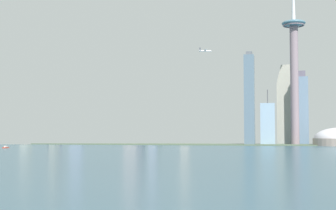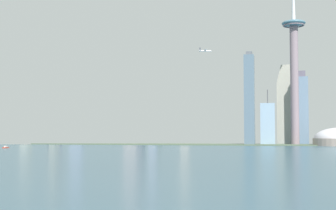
{
  "view_description": "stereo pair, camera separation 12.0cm",
  "coord_description": "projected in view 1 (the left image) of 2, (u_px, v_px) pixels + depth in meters",
  "views": [
    {
      "loc": [
        200.66,
        -472.49,
        21.98
      ],
      "look_at": [
        -19.89,
        453.74,
        77.01
      ],
      "focal_mm": 52.86,
      "sensor_mm": 36.0,
      "label": 1
    },
    {
      "loc": [
        200.77,
        -472.46,
        21.98
      ],
      "look_at": [
        -19.89,
        453.74,
        77.01
      ],
      "focal_mm": 52.86,
      "sensor_mm": 36.0,
      "label": 2
    }
  ],
  "objects": [
    {
      "name": "skyscraper_10",
      "position": [
        268.0,
        124.0,
        939.4
      ],
      "size": [
        26.84,
        26.65,
        105.94
      ],
      "color": "#91ACC5",
      "rests_on": "ground"
    },
    {
      "name": "boat_2",
      "position": [
        6.0,
        147.0,
        745.48
      ],
      "size": [
        5.43,
        14.88,
        3.45
      ],
      "rotation": [
        0.0,
        0.0,
        1.66
      ],
      "color": "red",
      "rests_on": "ground"
    },
    {
      "name": "skyscraper_9",
      "position": [
        153.0,
        105.0,
        1042.72
      ],
      "size": [
        14.52,
        18.76,
        183.62
      ],
      "color": "#ACA8C4",
      "rests_on": "ground"
    },
    {
      "name": "skyscraper_3",
      "position": [
        156.0,
        132.0,
        1077.03
      ],
      "size": [
        21.17,
        14.58,
        55.14
      ],
      "color": "slate",
      "rests_on": "ground"
    },
    {
      "name": "waterfront_pier",
      "position": [
        180.0,
        144.0,
        961.2
      ],
      "size": [
        780.3,
        64.12,
        2.18
      ],
      "primitive_type": "cube",
      "color": "#54664E",
      "rests_on": "ground"
    },
    {
      "name": "skyscraper_7",
      "position": [
        302.0,
        110.0,
        962.78
      ],
      "size": [
        23.58,
        22.65,
        144.35
      ],
      "color": "slate",
      "rests_on": "ground"
    },
    {
      "name": "ground_plane",
      "position": [
        84.0,
        155.0,
        504.0
      ],
      "size": [
        6000.0,
        6000.0,
        0.0
      ],
      "primitive_type": "plane",
      "color": "#345565"
    },
    {
      "name": "skyscraper_5",
      "position": [
        26.0,
        122.0,
        1026.72
      ],
      "size": [
        16.65,
        21.55,
        94.73
      ],
      "color": "beige",
      "rests_on": "ground"
    },
    {
      "name": "airplane",
      "position": [
        205.0,
        51.0,
        951.22
      ],
      "size": [
        23.69,
        23.74,
        7.55
      ],
      "rotation": [
        0.0,
        0.0,
        0.35
      ],
      "color": "white"
    },
    {
      "name": "skyscraper_11",
      "position": [
        55.0,
        115.0,
        1140.1
      ],
      "size": [
        25.75,
        19.83,
        131.21
      ],
      "color": "gray",
      "rests_on": "ground"
    },
    {
      "name": "observation_tower",
      "position": [
        294.0,
        58.0,
        925.8
      ],
      "size": [
        44.2,
        44.2,
        354.3
      ],
      "color": "gray",
      "rests_on": "ground"
    },
    {
      "name": "skyscraper_8",
      "position": [
        284.0,
        105.0,
        1005.6
      ],
      "size": [
        27.78,
        23.28,
        180.72
      ],
      "color": "#AAA696",
      "rests_on": "ground"
    },
    {
      "name": "skyscraper_12",
      "position": [
        185.0,
        100.0,
        1018.3
      ],
      "size": [
        17.27,
        16.16,
        187.22
      ],
      "color": "beige",
      "rests_on": "ground"
    },
    {
      "name": "skyscraper_6",
      "position": [
        139.0,
        119.0,
        1060.83
      ],
      "size": [
        19.65,
        26.65,
        111.58
      ],
      "color": "slate",
      "rests_on": "ground"
    },
    {
      "name": "skyscraper_1",
      "position": [
        131.0,
        101.0,
        1032.57
      ],
      "size": [
        26.56,
        13.5,
        179.8
      ],
      "color": "#BCA09E",
      "rests_on": "ground"
    },
    {
      "name": "skyscraper_2",
      "position": [
        55.0,
        110.0,
        1040.31
      ],
      "size": [
        12.13,
        25.19,
        142.71
      ],
      "color": "#B9A995",
      "rests_on": "ground"
    },
    {
      "name": "skyscraper_0",
      "position": [
        77.0,
        111.0,
        1032.45
      ],
      "size": [
        26.48,
        14.47,
        141.24
      ],
      "color": "#A0A1C0",
      "rests_on": "ground"
    },
    {
      "name": "skyscraper_4",
      "position": [
        249.0,
        99.0,
        922.31
      ],
      "size": [
        18.83,
        23.8,
        175.23
      ],
      "color": "slate",
      "rests_on": "ground"
    }
  ]
}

